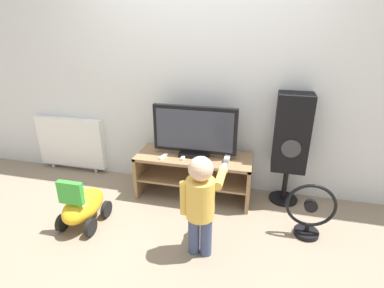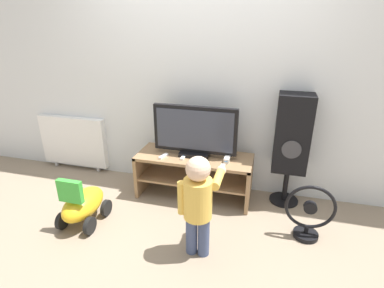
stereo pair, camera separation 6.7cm
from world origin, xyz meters
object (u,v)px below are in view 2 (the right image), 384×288
Objects in this scene: ride_on_toy at (83,204)px; speaker_tower at (292,136)px; remote_primary at (163,156)px; floor_fan at (309,215)px; television at (195,132)px; game_console at (227,158)px; child at (199,199)px; radiator at (74,141)px; remote_secondary at (184,157)px.

speaker_tower is at bearing 25.34° from ride_on_toy.
floor_fan is (1.42, -0.29, -0.25)m from remote_primary.
television is 1.30m from floor_fan.
speaker_tower is (1.24, 0.25, 0.25)m from remote_primary.
game_console is 1.44m from ride_on_toy.
speaker_tower is at bearing 6.94° from television.
radiator is at bearing 150.27° from child.
television is at bearing 172.90° from game_console.
speaker_tower is 2.24× the size of floor_fan.
television reaches higher than ride_on_toy.
remote_primary is at bearing -172.00° from game_console.
floor_fan is (0.77, -0.38, -0.26)m from game_console.
ride_on_toy is 0.59× the size of radiator.
child is at bearing -73.58° from television.
remote_primary is 0.91m from child.
game_console is at bearing -165.13° from speaker_tower.
floor_fan is at bearing -71.67° from speaker_tower.
game_console is at bearing 6.81° from remote_secondary.
remote_primary is at bearing 46.62° from ride_on_toy.
ride_on_toy is (-1.22, -0.70, -0.30)m from game_console.
floor_fan is 2.02m from ride_on_toy.
speaker_tower reaches higher than floor_fan.
game_console reaches higher than ride_on_toy.
remote_primary is 1.29m from speaker_tower.
floor_fan is 2.82m from radiator.
speaker_tower is at bearing 14.87° from game_console.
television is at bearing 24.28° from remote_primary.
ride_on_toy is at bearing -140.32° from remote_secondary.
remote_primary is 0.12× the size of speaker_tower.
game_console is 1.99m from radiator.
game_console is 0.32× the size of floor_fan.
television is 0.98× the size of radiator.
speaker_tower is (0.60, 0.16, 0.23)m from game_console.
speaker_tower reaches higher than remote_secondary.
child reaches higher than floor_fan.
remote_secondary is 0.15× the size of child.
radiator is (-1.97, 0.26, -0.12)m from game_console.
television is 6.48× the size of remote_secondary.
television is at bearing 106.42° from child.
television is 0.92m from child.
floor_fan is (1.12, -0.42, -0.50)m from television.
remote_secondary is (0.21, 0.04, 0.00)m from remote_primary.
game_console is (0.35, -0.04, -0.23)m from television.
television reaches higher than child.
remote_primary is 1.01× the size of remote_secondary.
child is 1.68× the size of ride_on_toy.
remote_secondary is 1.06m from ride_on_toy.
ride_on_toy reaches higher than remote_secondary.
game_console is at bearing 29.89° from ride_on_toy.
remote_secondary is 0.26× the size of ride_on_toy.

